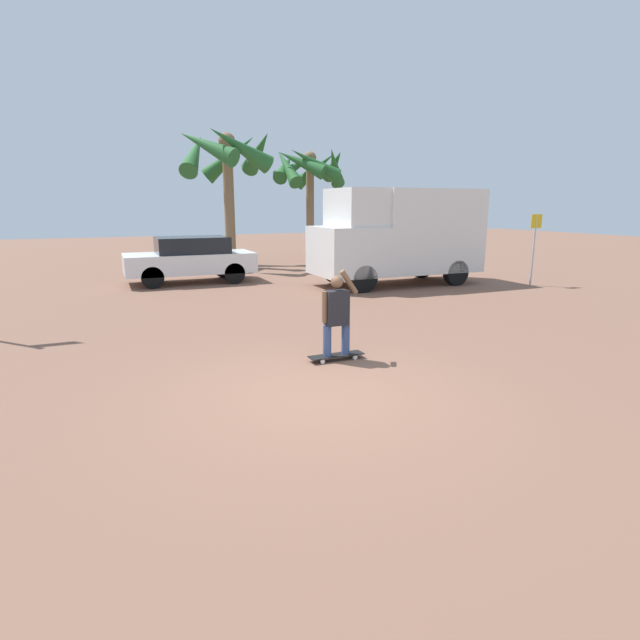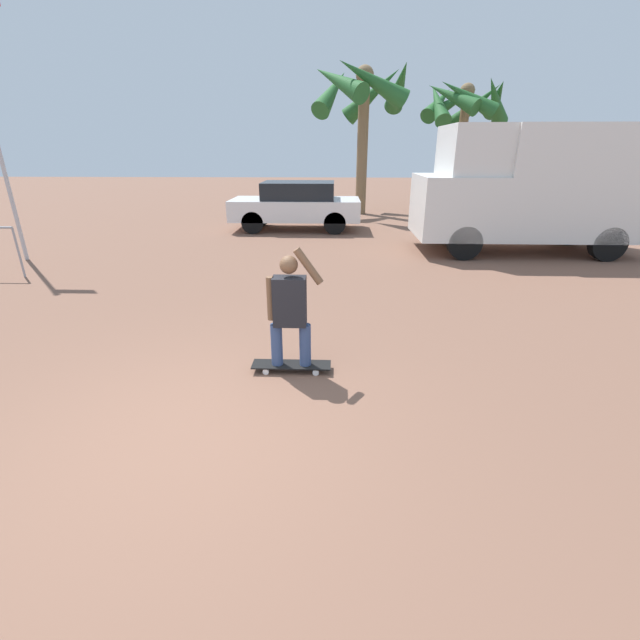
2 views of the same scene
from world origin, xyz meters
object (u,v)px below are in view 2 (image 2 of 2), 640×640
camper_van (533,186)px  palm_tree_near_van (464,104)px  skateboard (291,365)px  parked_car_white (297,205)px  person_skateboarder (290,307)px  palm_tree_center_background (363,93)px

camper_van → palm_tree_near_van: bearing=87.7°
skateboard → parked_car_white: 10.03m
skateboard → palm_tree_near_van: bearing=69.4°
skateboard → person_skateboarder: size_ratio=0.67×
parked_car_white → palm_tree_center_background: (2.30, 3.92, 3.72)m
person_skateboarder → parked_car_white: (-0.79, 9.97, -0.02)m
skateboard → palm_tree_near_van: palm_tree_near_van is taller
camper_van → palm_tree_center_background: bearing=119.7°
skateboard → person_skateboarder: 0.77m
palm_tree_near_van → palm_tree_center_background: bearing=-158.1°
camper_van → skateboard: bearing=-128.9°
skateboard → person_skateboarder: (-0.00, -0.00, 0.77)m
person_skateboarder → camper_van: size_ratio=0.26×
camper_van → palm_tree_center_background: (-4.02, 7.04, 2.87)m
person_skateboarder → parked_car_white: 10.01m
camper_van → person_skateboarder: bearing=-128.9°
skateboard → palm_tree_near_van: size_ratio=0.18×
parked_car_white → palm_tree_near_van: (6.67, 5.68, 3.48)m
camper_van → parked_car_white: 7.10m
palm_tree_center_background → camper_van: bearing=-60.3°
person_skateboarder → camper_van: camper_van is taller
parked_car_white → palm_tree_near_van: 9.42m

